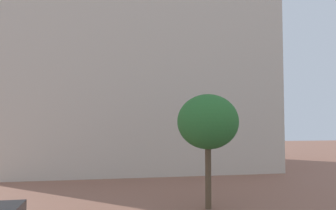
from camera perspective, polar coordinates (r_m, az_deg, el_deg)
landmark_building at (r=33.23m, az=-5.63°, el=9.29°), size 23.37×14.94×37.21m
tree_curb_far at (r=16.33m, az=6.93°, el=-2.98°), size 3.02×3.02×5.60m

